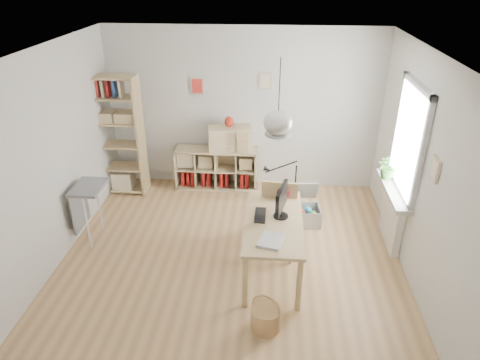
# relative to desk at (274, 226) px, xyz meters

# --- Properties ---
(ground) EXTENTS (4.50, 4.50, 0.00)m
(ground) POSITION_rel_desk_xyz_m (-0.55, 0.15, -0.66)
(ground) COLOR tan
(ground) RESTS_ON ground
(room_shell) EXTENTS (4.50, 4.50, 4.50)m
(room_shell) POSITION_rel_desk_xyz_m (-0.00, 0.00, 1.34)
(room_shell) COLOR silver
(room_shell) RESTS_ON ground
(window_unit) EXTENTS (0.07, 1.16, 1.46)m
(window_unit) POSITION_rel_desk_xyz_m (1.68, 0.75, 0.89)
(window_unit) COLOR white
(window_unit) RESTS_ON ground
(radiator) EXTENTS (0.10, 0.80, 0.80)m
(radiator) POSITION_rel_desk_xyz_m (1.64, 0.75, -0.26)
(radiator) COLOR white
(radiator) RESTS_ON ground
(windowsill) EXTENTS (0.22, 1.20, 0.06)m
(windowsill) POSITION_rel_desk_xyz_m (1.59, 0.75, 0.17)
(windowsill) COLOR silver
(windowsill) RESTS_ON radiator
(desk) EXTENTS (0.70, 1.50, 0.75)m
(desk) POSITION_rel_desk_xyz_m (0.00, 0.00, 0.00)
(desk) COLOR tan
(desk) RESTS_ON ground
(cube_shelf) EXTENTS (1.40, 0.38, 0.72)m
(cube_shelf) POSITION_rel_desk_xyz_m (-1.02, 2.23, -0.36)
(cube_shelf) COLOR tan
(cube_shelf) RESTS_ON ground
(tall_bookshelf) EXTENTS (0.80, 0.38, 2.00)m
(tall_bookshelf) POSITION_rel_desk_xyz_m (-2.59, 1.95, 0.43)
(tall_bookshelf) COLOR tan
(tall_bookshelf) RESTS_ON ground
(side_table) EXTENTS (0.40, 0.55, 0.85)m
(side_table) POSITION_rel_desk_xyz_m (-2.59, 0.50, 0.01)
(side_table) COLOR gray
(side_table) RESTS_ON ground
(chair) EXTENTS (0.51, 0.51, 0.97)m
(chair) POSITION_rel_desk_xyz_m (0.06, 0.43, -0.10)
(chair) COLOR gray
(chair) RESTS_ON ground
(wicker_basket) EXTENTS (0.33, 0.33, 0.45)m
(wicker_basket) POSITION_rel_desk_xyz_m (-0.06, -1.00, -0.51)
(wicker_basket) COLOR #A27849
(wicker_basket) RESTS_ON ground
(storage_chest) EXTENTS (0.57, 0.64, 0.56)m
(storage_chest) POSITION_rel_desk_xyz_m (0.44, 1.18, -0.47)
(storage_chest) COLOR #B3B3AF
(storage_chest) RESTS_ON ground
(monitor) EXTENTS (0.19, 0.47, 0.41)m
(monitor) POSITION_rel_desk_xyz_m (0.08, 0.09, 0.32)
(monitor) COLOR black
(monitor) RESTS_ON desk
(keyboard) EXTENTS (0.14, 0.36, 0.02)m
(keyboard) POSITION_rel_desk_xyz_m (-0.17, 0.08, 0.10)
(keyboard) COLOR black
(keyboard) RESTS_ON desk
(task_lamp) EXTENTS (0.46, 0.17, 0.49)m
(task_lamp) POSITION_rel_desk_xyz_m (0.05, 0.55, 0.43)
(task_lamp) COLOR black
(task_lamp) RESTS_ON desk
(yarn_ball) EXTENTS (0.17, 0.17, 0.17)m
(yarn_ball) POSITION_rel_desk_xyz_m (0.11, 0.53, 0.18)
(yarn_ball) COLOR #490912
(yarn_ball) RESTS_ON desk
(paper_tray) EXTENTS (0.33, 0.38, 0.03)m
(paper_tray) POSITION_rel_desk_xyz_m (-0.03, -0.45, 0.11)
(paper_tray) COLOR silver
(paper_tray) RESTS_ON desk
(drawer_chest) EXTENTS (0.76, 0.45, 0.41)m
(drawer_chest) POSITION_rel_desk_xyz_m (-0.76, 2.19, 0.27)
(drawer_chest) COLOR tan
(drawer_chest) RESTS_ON cube_shelf
(red_vase) EXTENTS (0.15, 0.15, 0.18)m
(red_vase) POSITION_rel_desk_xyz_m (-0.77, 2.19, 0.56)
(red_vase) COLOR maroon
(red_vase) RESTS_ON drawer_chest
(potted_plant) EXTENTS (0.34, 0.30, 0.36)m
(potted_plant) POSITION_rel_desk_xyz_m (1.57, 1.04, 0.38)
(potted_plant) COLOR #3E722A
(potted_plant) RESTS_ON windowsill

